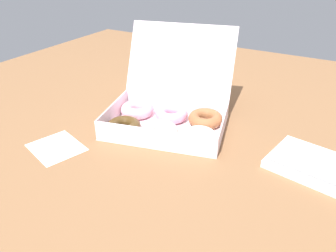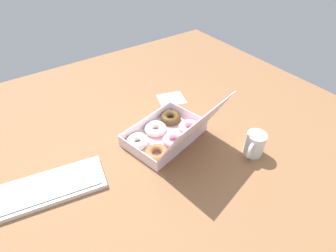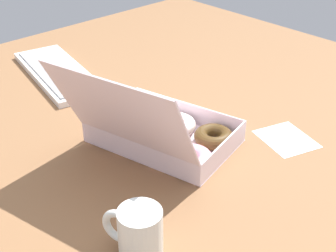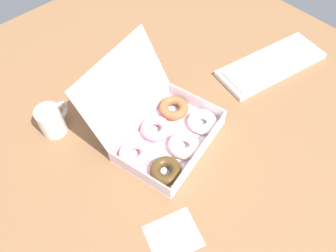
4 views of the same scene
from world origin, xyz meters
TOP-DOWN VIEW (x-y plane):
  - ground_plane at (0.00, 0.00)cm, footprint 180.00×180.00cm
  - donut_box at (2.12, 1.96)cm, footprint 38.63×38.40cm
  - keyboard at (52.56, -1.17)cm, footprint 43.47×22.69cm
  - coffee_mug at (-21.05, 28.03)cm, footprint 11.19×7.66cm
  - paper_napkin at (-16.81, -22.02)cm, footprint 16.05×14.78cm

SIDE VIEW (x-z plane):
  - ground_plane at x=0.00cm, z-range -2.00..0.00cm
  - paper_napkin at x=-16.81cm, z-range 0.00..0.15cm
  - keyboard at x=52.56cm, z-range -0.04..2.16cm
  - donut_box at x=2.12cm, z-range -9.09..15.83cm
  - coffee_mug at x=-21.05cm, z-range 0.13..10.03cm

